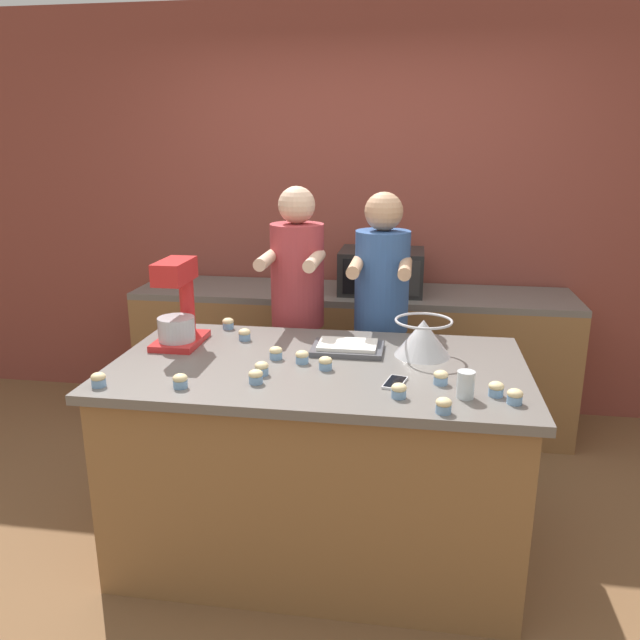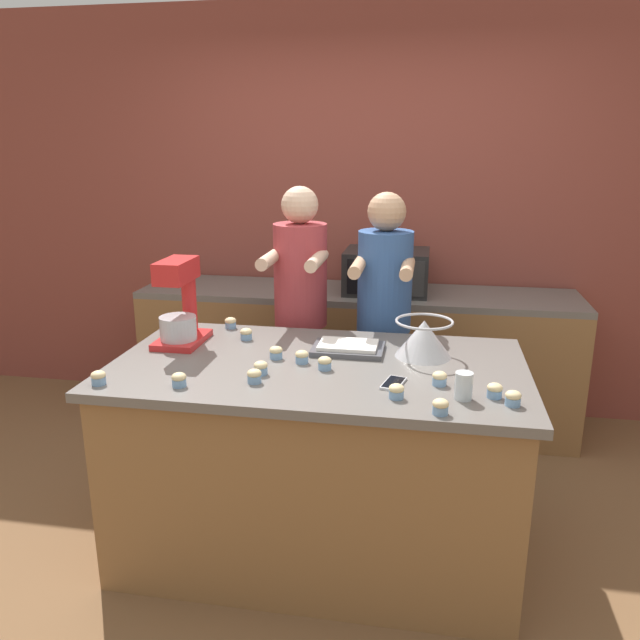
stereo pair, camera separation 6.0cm
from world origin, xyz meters
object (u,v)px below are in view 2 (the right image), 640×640
at_px(cupcake_13, 179,380).
at_px(cupcake_4, 98,378).
at_px(cupcake_1, 231,323).
at_px(cupcake_7, 261,368).
at_px(baking_tray, 348,348).
at_px(cupcake_6, 440,406).
at_px(cupcake_10, 246,334).
at_px(person_left, 301,325).
at_px(stand_mixer, 180,307).
at_px(cupcake_11, 325,363).
at_px(cupcake_8, 276,352).
at_px(person_right, 383,332).
at_px(drinking_glass, 464,386).
at_px(mixing_bowl, 424,337).
at_px(cupcake_5, 440,378).
at_px(cupcake_9, 254,376).
at_px(cupcake_0, 302,357).
at_px(microwave_oven, 387,271).
at_px(cupcake_3, 396,391).
at_px(cupcake_2, 495,390).
at_px(cupcake_12, 513,398).
at_px(cell_phone, 393,383).

bearing_deg(cupcake_13, cupcake_4, -173.50).
relative_size(cupcake_1, cupcake_7, 1.00).
relative_size(baking_tray, cupcake_6, 5.55).
bearing_deg(cupcake_10, cupcake_1, 128.11).
relative_size(person_left, baking_tray, 5.01).
relative_size(cupcake_7, cupcake_13, 1.00).
height_order(stand_mixer, cupcake_11, stand_mixer).
relative_size(cupcake_8, cupcake_13, 1.00).
xyz_separation_m(person_right, drinking_glass, (0.37, -1.00, 0.11)).
relative_size(mixing_bowl, cupcake_1, 4.42).
bearing_deg(cupcake_5, cupcake_9, -171.90).
distance_m(stand_mixer, cupcake_1, 0.35).
relative_size(cupcake_5, cupcake_11, 1.00).
bearing_deg(cupcake_0, cupcake_4, -152.57).
bearing_deg(cupcake_6, cupcake_1, 140.30).
distance_m(baking_tray, microwave_oven, 1.23).
height_order(cupcake_8, cupcake_11, same).
bearing_deg(drinking_glass, cupcake_11, 158.92).
bearing_deg(cupcake_8, cupcake_9, -93.05).
distance_m(cupcake_3, cupcake_6, 0.20).
distance_m(person_left, cupcake_0, 0.74).
bearing_deg(cupcake_2, cupcake_10, 155.15).
bearing_deg(cupcake_8, cupcake_7, -94.30).
bearing_deg(drinking_glass, cupcake_5, 124.85).
distance_m(cupcake_5, cupcake_13, 1.02).
relative_size(stand_mixer, cupcake_5, 6.95).
bearing_deg(cupcake_13, person_left, 76.27).
bearing_deg(cupcake_8, cupcake_12, -19.39).
distance_m(microwave_oven, cupcake_13, 1.88).
bearing_deg(cupcake_3, cupcake_8, 147.45).
height_order(cupcake_12, cupcake_13, same).
relative_size(stand_mixer, baking_tray, 1.25).
height_order(drinking_glass, cupcake_13, drinking_glass).
bearing_deg(cupcake_5, cell_phone, -171.78).
distance_m(stand_mixer, cupcake_9, 0.66).
height_order(cupcake_1, cupcake_5, same).
xyz_separation_m(cupcake_3, cupcake_6, (0.16, -0.11, 0.00)).
relative_size(cupcake_1, cupcake_9, 1.00).
bearing_deg(cupcake_3, cupcake_12, 1.28).
distance_m(cupcake_3, cupcake_8, 0.65).
distance_m(mixing_bowl, cupcake_12, 0.59).
distance_m(cupcake_3, cupcake_11, 0.40).
distance_m(stand_mixer, cupcake_2, 1.47).
bearing_deg(cupcake_9, mixing_bowl, 33.84).
xyz_separation_m(mixing_bowl, cupcake_6, (0.07, -0.61, -0.06)).
bearing_deg(cupcake_13, baking_tray, 41.83).
distance_m(cell_phone, drinking_glass, 0.28).
bearing_deg(microwave_oven, cupcake_1, -126.95).
relative_size(cupcake_5, cupcake_12, 1.00).
bearing_deg(cupcake_8, drinking_glass, -21.47).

